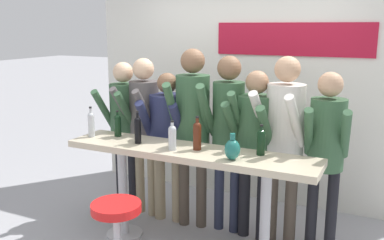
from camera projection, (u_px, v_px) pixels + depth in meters
back_wall at (247, 82)px, 5.05m from camera, size 3.92×0.12×2.81m
tasting_table at (188, 168)px, 3.83m from camera, size 2.32×0.49×0.99m
bar_stool at (117, 230)px, 3.41m from camera, size 0.42×0.42×0.69m
person_far_left at (124, 119)px, 4.68m from camera, size 0.39×0.51×1.68m
person_left at (144, 118)px, 4.57m from camera, size 0.41×0.54×1.73m
person_center_left at (167, 132)px, 4.44m from camera, size 0.48×0.56×1.59m
person_center at (192, 118)px, 4.26m from camera, size 0.47×0.60×1.85m
person_center_right at (228, 123)px, 4.16m from camera, size 0.37×0.52×1.78m
person_right at (255, 137)px, 4.03m from camera, size 0.46×0.56×1.66m
person_far_right at (284, 130)px, 3.91m from camera, size 0.48×0.60×1.80m
person_rightmost at (326, 142)px, 3.78m from camera, size 0.42×0.54×1.67m
wine_bottle_0 at (197, 134)px, 3.74m from camera, size 0.07×0.07×0.30m
wine_bottle_1 at (261, 141)px, 3.59m from camera, size 0.07×0.07×0.26m
wine_bottle_2 at (172, 136)px, 3.74m from camera, size 0.07×0.07×0.26m
wine_bottle_3 at (138, 129)px, 3.95m from camera, size 0.06×0.06×0.31m
wine_bottle_4 at (118, 124)px, 4.21m from camera, size 0.07×0.07×0.26m
wine_bottle_5 at (91, 123)px, 4.18m from camera, size 0.06×0.06×0.30m
decorative_vase at (232, 149)px, 3.47m from camera, size 0.13×0.13×0.22m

